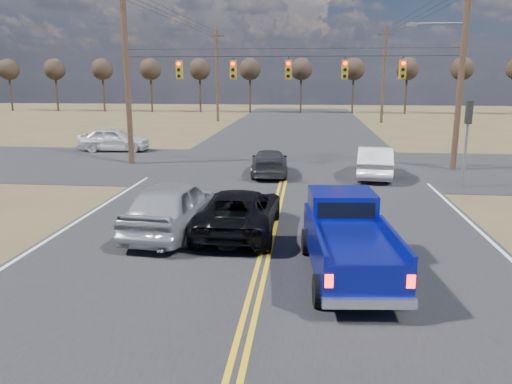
# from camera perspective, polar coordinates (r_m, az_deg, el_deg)

# --- Properties ---
(ground) EXTENTS (160.00, 160.00, 0.00)m
(ground) POSITION_cam_1_polar(r_m,az_deg,el_deg) (10.90, -0.74, -14.03)
(ground) COLOR brown
(ground) RESTS_ON ground
(road_main) EXTENTS (14.00, 120.00, 0.02)m
(road_main) POSITION_cam_1_polar(r_m,az_deg,el_deg) (20.28, 2.57, -1.08)
(road_main) COLOR #28282B
(road_main) RESTS_ON ground
(road_cross) EXTENTS (120.00, 12.00, 0.02)m
(road_cross) POSITION_cam_1_polar(r_m,az_deg,el_deg) (28.09, 3.57, 2.90)
(road_cross) COLOR #28282B
(road_cross) RESTS_ON ground
(signal_gantry) EXTENTS (19.60, 4.83, 10.00)m
(signal_gantry) POSITION_cam_1_polar(r_m,az_deg,el_deg) (27.42, 4.77, 13.27)
(signal_gantry) COLOR #473323
(signal_gantry) RESTS_ON ground
(utility_poles) EXTENTS (19.60, 58.32, 10.00)m
(utility_poles) POSITION_cam_1_polar(r_m,az_deg,el_deg) (26.65, 3.63, 13.64)
(utility_poles) COLOR #473323
(utility_poles) RESTS_ON ground
(treeline) EXTENTS (87.00, 117.80, 7.40)m
(treeline) POSITION_cam_1_polar(r_m,az_deg,el_deg) (36.61, 4.34, 14.23)
(treeline) COLOR #33261C
(treeline) RESTS_ON ground
(pickup_truck) EXTENTS (2.41, 5.29, 1.93)m
(pickup_truck) POSITION_cam_1_polar(r_m,az_deg,el_deg) (12.86, 10.44, -5.39)
(pickup_truck) COLOR black
(pickup_truck) RESTS_ON ground
(silver_suv) EXTENTS (2.52, 5.33, 1.76)m
(silver_suv) POSITION_cam_1_polar(r_m,az_deg,el_deg) (16.29, -9.40, -1.61)
(silver_suv) COLOR #A7A9AF
(silver_suv) RESTS_ON ground
(black_suv) EXTENTS (2.42, 5.18, 1.43)m
(black_suv) POSITION_cam_1_polar(r_m,az_deg,el_deg) (16.11, -1.90, -2.20)
(black_suv) COLOR black
(black_suv) RESTS_ON ground
(white_car_queue) EXTENTS (2.21, 4.92, 1.57)m
(white_car_queue) POSITION_cam_1_polar(r_m,az_deg,el_deg) (25.69, 13.43, 3.38)
(white_car_queue) COLOR #BEBEBE
(white_car_queue) RESTS_ON ground
(dgrey_car_queue) EXTENTS (2.13, 4.62, 1.31)m
(dgrey_car_queue) POSITION_cam_1_polar(r_m,az_deg,el_deg) (25.57, 1.55, 3.39)
(dgrey_car_queue) COLOR #323237
(dgrey_car_queue) RESTS_ON ground
(cross_car_west) EXTENTS (2.07, 4.75, 1.59)m
(cross_car_west) POSITION_cam_1_polar(r_m,az_deg,el_deg) (35.11, -15.88, 5.79)
(cross_car_west) COLOR silver
(cross_car_west) RESTS_ON ground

